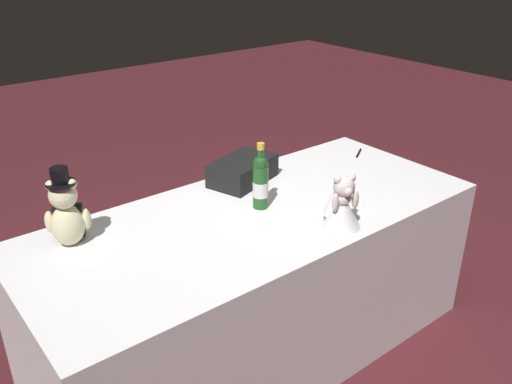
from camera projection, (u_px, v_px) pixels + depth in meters
The scene contains 7 objects.
ground_plane at pixel (256, 345), 2.63m from camera, with size 12.00×12.00×0.00m, color #47191E.
reception_table at pixel (256, 283), 2.48m from camera, with size 2.02×0.86×0.73m, color white.
teddy_bear_groom at pixel (67, 214), 2.04m from camera, with size 0.16×0.16×0.32m.
teddy_bear_bride at pixel (341, 203), 2.18m from camera, with size 0.17×0.20×0.23m.
champagne_bottle at pixel (261, 181), 2.32m from camera, with size 0.07×0.07×0.30m.
signing_pen at pixel (359, 153), 2.94m from camera, with size 0.12×0.08×0.01m.
gift_case_black at pixel (243, 170), 2.59m from camera, with size 0.37×0.29×0.11m.
Camera 1 is at (-1.27, -1.61, 1.81)m, focal length 37.88 mm.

